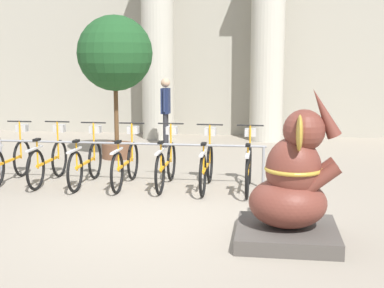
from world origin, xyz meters
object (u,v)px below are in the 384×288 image
(bicycle_3, at_px, (126,162))
(potted_tree, at_px, (115,57))
(bicycle_2, at_px, (86,162))
(bicycle_4, at_px, (166,163))
(person_pedestrian, at_px, (166,106))
(bicycle_6, at_px, (249,166))
(bicycle_5, at_px, (207,165))
(bicycle_0, at_px, (10,160))
(elephant_statue, at_px, (292,190))
(bicycle_1, at_px, (49,160))

(bicycle_3, distance_m, potted_tree, 3.33)
(bicycle_2, distance_m, bicycle_4, 1.46)
(bicycle_3, bearing_deg, person_pedestrian, 91.27)
(person_pedestrian, distance_m, potted_tree, 2.23)
(bicycle_3, bearing_deg, bicycle_6, -0.84)
(bicycle_5, distance_m, bicycle_6, 0.73)
(bicycle_4, relative_size, potted_tree, 0.56)
(bicycle_2, distance_m, person_pedestrian, 4.38)
(bicycle_3, bearing_deg, potted_tree, 109.42)
(bicycle_5, relative_size, potted_tree, 0.56)
(bicycle_5, xyz_separation_m, bicycle_6, (0.73, -0.01, 0.00))
(bicycle_0, distance_m, bicycle_5, 3.65)
(elephant_statue, relative_size, person_pedestrian, 1.10)
(bicycle_2, distance_m, bicycle_6, 2.92)
(bicycle_5, height_order, bicycle_6, same)
(bicycle_4, bearing_deg, bicycle_6, -2.72)
(potted_tree, bearing_deg, person_pedestrian, 63.86)
(bicycle_0, height_order, bicycle_1, same)
(bicycle_3, xyz_separation_m, bicycle_6, (2.19, -0.03, 0.00))
(bicycle_3, distance_m, elephant_statue, 3.83)
(bicycle_1, xyz_separation_m, potted_tree, (0.55, 2.57, 1.88))
(bicycle_0, bearing_deg, elephant_statue, -26.95)
(bicycle_0, bearing_deg, person_pedestrian, 63.98)
(bicycle_5, height_order, person_pedestrian, person_pedestrian)
(bicycle_6, bearing_deg, bicycle_3, 179.16)
(bicycle_1, bearing_deg, bicycle_6, -0.91)
(bicycle_1, relative_size, potted_tree, 0.56)
(bicycle_1, xyz_separation_m, elephant_statue, (4.28, -2.61, 0.23))
(bicycle_1, bearing_deg, person_pedestrian, 72.12)
(bicycle_6, bearing_deg, bicycle_1, 179.09)
(elephant_statue, xyz_separation_m, potted_tree, (-3.73, 5.17, 1.65))
(bicycle_0, bearing_deg, bicycle_5, 0.24)
(bicycle_5, relative_size, person_pedestrian, 1.01)
(elephant_statue, bearing_deg, bicycle_4, 128.55)
(bicycle_3, distance_m, bicycle_5, 1.46)
(bicycle_4, xyz_separation_m, elephant_statue, (2.09, -2.62, 0.23))
(person_pedestrian, bearing_deg, bicycle_2, -98.44)
(bicycle_0, height_order, potted_tree, potted_tree)
(bicycle_5, distance_m, person_pedestrian, 4.60)
(bicycle_1, bearing_deg, bicycle_2, -4.02)
(person_pedestrian, bearing_deg, bicycle_0, -116.02)
(bicycle_0, relative_size, bicycle_3, 1.00)
(bicycle_2, distance_m, elephant_statue, 4.38)
(bicycle_0, xyz_separation_m, bicycle_5, (3.65, 0.02, 0.00))
(bicycle_0, distance_m, bicycle_6, 4.38)
(elephant_statue, xyz_separation_m, person_pedestrian, (-2.91, 6.84, 0.41))
(bicycle_0, relative_size, elephant_statue, 0.92)
(person_pedestrian, bearing_deg, bicycle_6, -61.97)
(bicycle_2, relative_size, elephant_statue, 0.92)
(bicycle_6, distance_m, potted_tree, 4.48)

